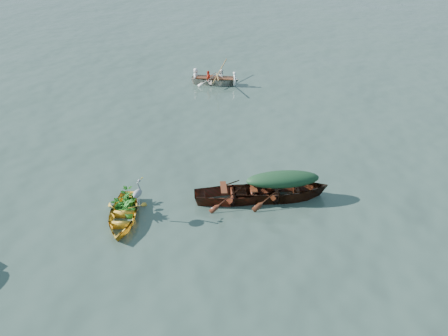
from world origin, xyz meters
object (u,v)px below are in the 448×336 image
object	(u,v)px
yellow_dinghy	(123,220)
open_wooden_boat	(238,201)
rowed_boat	(215,84)
heron	(138,197)
green_tarp_boat	(281,198)

from	to	relation	value
yellow_dinghy	open_wooden_boat	world-z (taller)	open_wooden_boat
rowed_boat	heron	xyz separation A→B (m)	(2.92, -11.66, 0.86)
rowed_boat	heron	size ratio (longest dim) A/B	3.96
yellow_dinghy	open_wooden_boat	xyz separation A→B (m)	(2.93, 2.50, 0.00)
yellow_dinghy	open_wooden_boat	bearing A→B (deg)	15.06
yellow_dinghy	green_tarp_boat	size ratio (longest dim) A/B	0.67
open_wooden_boat	heron	size ratio (longest dim) A/B	4.47
green_tarp_boat	heron	size ratio (longest dim) A/B	4.89
green_tarp_boat	heron	xyz separation A→B (m)	(-3.74, -2.97, 0.86)
open_wooden_boat	rowed_boat	bearing A→B (deg)	0.40
green_tarp_boat	open_wooden_boat	size ratio (longest dim) A/B	1.09
open_wooden_boat	yellow_dinghy	bearing A→B (deg)	101.21
rowed_boat	yellow_dinghy	bearing A→B (deg)	173.98
open_wooden_boat	rowed_boat	xyz separation A→B (m)	(-5.37, 9.44, 0.00)
open_wooden_boat	rowed_boat	distance (m)	10.86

